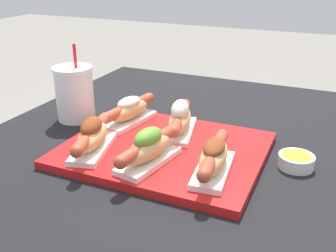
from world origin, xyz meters
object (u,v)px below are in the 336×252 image
(hot_dog_1, at_px, (148,148))
(hot_dog_2, at_px, (214,157))
(hot_dog_3, at_px, (129,110))
(hot_dog_0, at_px, (92,136))
(drink_cup, at_px, (75,93))
(serving_tray, at_px, (164,150))
(hot_dog_4, at_px, (180,119))
(sauce_bowl, at_px, (296,160))

(hot_dog_1, bearing_deg, hot_dog_2, 7.42)
(hot_dog_3, bearing_deg, hot_dog_0, -88.62)
(drink_cup, bearing_deg, serving_tray, -16.68)
(serving_tray, relative_size, hot_dog_4, 2.21)
(serving_tray, xyz_separation_m, hot_dog_4, (0.00, 0.08, 0.04))
(hot_dog_1, height_order, hot_dog_4, hot_dog_4)
(hot_dog_0, height_order, hot_dog_3, hot_dog_0)
(sauce_bowl, bearing_deg, hot_dog_1, -152.30)
(hot_dog_2, bearing_deg, hot_dog_4, 131.59)
(serving_tray, height_order, drink_cup, drink_cup)
(hot_dog_0, height_order, drink_cup, drink_cup)
(hot_dog_2, distance_m, sauce_bowl, 0.19)
(serving_tray, height_order, sauce_bowl, sauce_bowl)
(hot_dog_3, relative_size, sauce_bowl, 2.67)
(hot_dog_0, relative_size, hot_dog_2, 0.98)
(hot_dog_2, relative_size, drink_cup, 0.97)
(hot_dog_2, bearing_deg, hot_dog_3, 150.24)
(hot_dog_0, distance_m, hot_dog_3, 0.17)
(serving_tray, bearing_deg, sauce_bowl, 11.89)
(hot_dog_0, xyz_separation_m, hot_dog_2, (0.26, 0.01, -0.00))
(hot_dog_4, height_order, sauce_bowl, hot_dog_4)
(sauce_bowl, bearing_deg, hot_dog_3, 176.06)
(hot_dog_1, relative_size, hot_dog_3, 1.00)
(hot_dog_1, height_order, sauce_bowl, hot_dog_1)
(hot_dog_2, distance_m, drink_cup, 0.46)
(serving_tray, relative_size, hot_dog_0, 2.21)
(hot_dog_4, distance_m, drink_cup, 0.30)
(hot_dog_1, xyz_separation_m, hot_dog_2, (0.13, 0.02, -0.00))
(hot_dog_3, bearing_deg, drink_cup, 178.72)
(hot_dog_4, xyz_separation_m, drink_cup, (-0.30, 0.01, 0.02))
(hot_dog_2, xyz_separation_m, drink_cup, (-0.43, 0.16, 0.02))
(hot_dog_4, relative_size, drink_cup, 0.96)
(hot_dog_3, bearing_deg, serving_tray, -32.59)
(hot_dog_1, relative_size, hot_dog_2, 0.99)
(hot_dog_1, xyz_separation_m, sauce_bowl, (0.27, 0.14, -0.04))
(hot_dog_4, height_order, drink_cup, drink_cup)
(serving_tray, relative_size, sauce_bowl, 5.83)
(sauce_bowl, bearing_deg, hot_dog_4, 175.74)
(hot_dog_2, xyz_separation_m, hot_dog_4, (-0.13, 0.14, 0.00))
(hot_dog_4, bearing_deg, sauce_bowl, -4.26)
(hot_dog_3, height_order, drink_cup, drink_cup)
(hot_dog_1, bearing_deg, hot_dog_0, 179.11)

